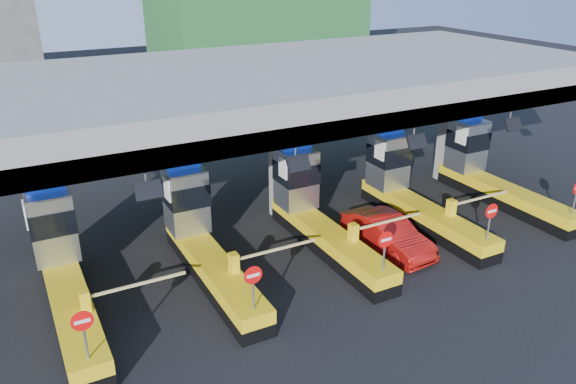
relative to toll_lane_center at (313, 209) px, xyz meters
name	(u,v)px	position (x,y,z in m)	size (l,w,h in m)	color
ground	(316,242)	(0.00, -0.28, -1.40)	(120.00, 120.00, 0.00)	black
toll_canopy	(285,86)	(0.00, 2.59, 4.74)	(28.00, 12.09, 7.00)	slate
toll_lane_far_left	(62,266)	(-10.00, 0.00, 0.00)	(4.43, 8.00, 4.16)	black
toll_lane_left	(200,235)	(-5.00, 0.00, 0.00)	(4.43, 8.00, 4.16)	black
toll_lane_center	(313,209)	(0.00, 0.00, 0.00)	(4.43, 8.00, 4.16)	black
toll_lane_right	(408,188)	(5.00, 0.00, 0.00)	(4.43, 8.00, 4.16)	black
toll_lane_far_right	(487,170)	(10.00, 0.00, 0.00)	(4.43, 8.00, 4.16)	black
red_car	(387,234)	(2.21, -2.24, -0.67)	(1.55, 4.43, 1.46)	#A7100C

